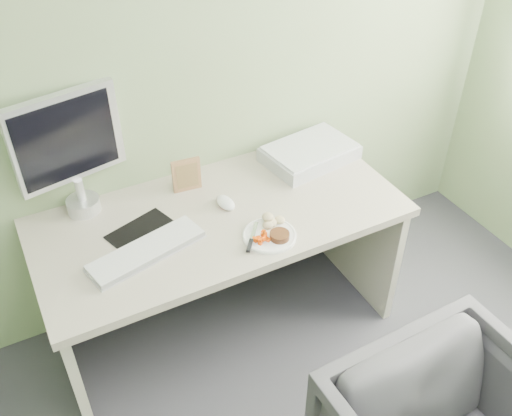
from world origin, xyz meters
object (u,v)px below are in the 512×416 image
desk (221,245)px  scanner (310,153)px  monitor (69,148)px  plate (269,236)px

desk → scanner: scanner is taller
desk → scanner: bearing=18.0°
scanner → monitor: 1.13m
plate → monitor: 0.89m
scanner → monitor: (-1.08, 0.13, 0.28)m
desk → plate: bearing=-62.6°
desk → scanner: (0.57, 0.19, 0.22)m
plate → scanner: (0.45, 0.42, 0.03)m
scanner → desk: bearing=-170.1°
plate → monitor: size_ratio=0.41×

